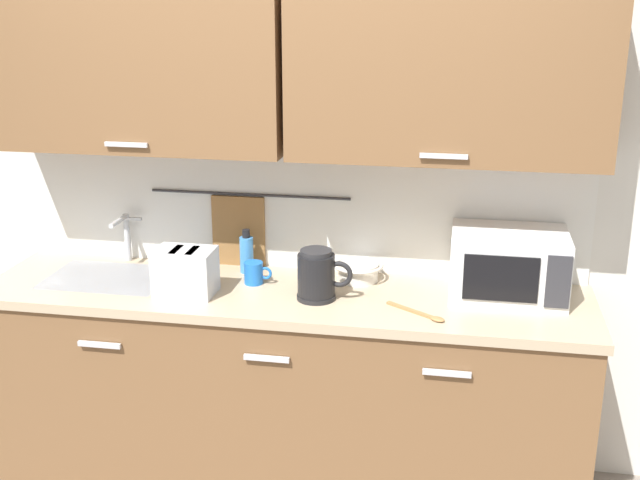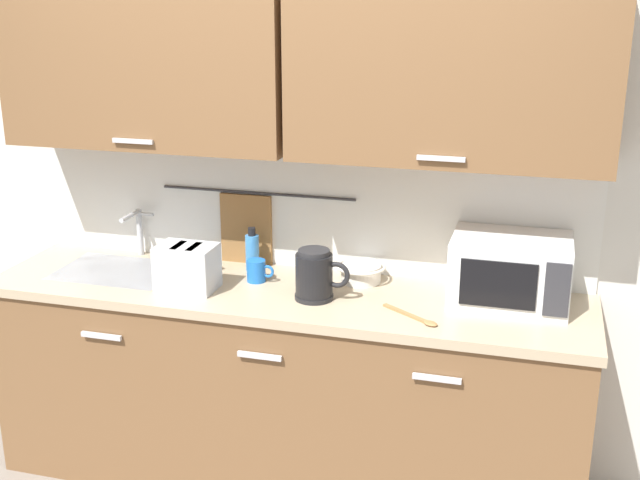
{
  "view_description": "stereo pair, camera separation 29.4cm",
  "coord_description": "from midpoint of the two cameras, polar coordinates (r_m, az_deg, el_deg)",
  "views": [
    {
      "loc": [
        0.71,
        -2.75,
        2.12
      ],
      "look_at": [
        0.15,
        0.33,
        1.12
      ],
      "focal_mm": 45.38,
      "sensor_mm": 36.0,
      "label": 1
    },
    {
      "loc": [
        1.0,
        -2.69,
        2.12
      ],
      "look_at": [
        0.15,
        0.33,
        1.12
      ],
      "focal_mm": 45.38,
      "sensor_mm": 36.0,
      "label": 2
    }
  ],
  "objects": [
    {
      "name": "counter_unit",
      "position": [
        3.55,
        -0.21,
        -10.21
      ],
      "size": [
        2.53,
        0.64,
        0.9
      ],
      "color": "brown",
      "rests_on": "ground"
    },
    {
      "name": "back_wall_assembly",
      "position": [
        3.41,
        1.01,
        7.63
      ],
      "size": [
        3.7,
        0.41,
        2.5
      ],
      "color": "silver",
      "rests_on": "ground"
    },
    {
      "name": "sink_faucet",
      "position": [
        3.79,
        -10.61,
        0.91
      ],
      "size": [
        0.09,
        0.17,
        0.22
      ],
      "color": "#B2B5BA",
      "rests_on": "counter_unit"
    },
    {
      "name": "microwave",
      "position": [
        3.31,
        15.76,
        -2.13
      ],
      "size": [
        0.46,
        0.35,
        0.27
      ],
      "color": "white",
      "rests_on": "counter_unit"
    },
    {
      "name": "electric_kettle",
      "position": [
        3.24,
        2.26,
        -2.54
      ],
      "size": [
        0.23,
        0.16,
        0.21
      ],
      "color": "black",
      "rests_on": "counter_unit"
    },
    {
      "name": "dish_soap_bottle",
      "position": [
        3.57,
        -2.46,
        -0.84
      ],
      "size": [
        0.06,
        0.06,
        0.2
      ],
      "color": "#3F8CD8",
      "rests_on": "counter_unit"
    },
    {
      "name": "mug_near_sink",
      "position": [
        3.6,
        -6.07,
        -1.42
      ],
      "size": [
        0.12,
        0.08,
        0.09
      ],
      "color": "blue",
      "rests_on": "counter_unit"
    },
    {
      "name": "mixing_bowl",
      "position": [
        3.45,
        5.35,
        -2.28
      ],
      "size": [
        0.21,
        0.21,
        0.08
      ],
      "color": "silver",
      "rests_on": "counter_unit"
    },
    {
      "name": "toaster",
      "position": [
        3.36,
        -6.91,
        -1.96
      ],
      "size": [
        0.26,
        0.17,
        0.19
      ],
      "color": "#B7BABF",
      "rests_on": "counter_unit"
    },
    {
      "name": "mug_by_kettle",
      "position": [
        3.44,
        -2.04,
        -2.22
      ],
      "size": [
        0.12,
        0.08,
        0.09
      ],
      "color": "blue",
      "rests_on": "counter_unit"
    },
    {
      "name": "wooden_spoon",
      "position": [
        3.12,
        9.51,
        -5.48
      ],
      "size": [
        0.24,
        0.18,
        0.01
      ],
      "color": "#9E7042",
      "rests_on": "counter_unit"
    }
  ]
}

